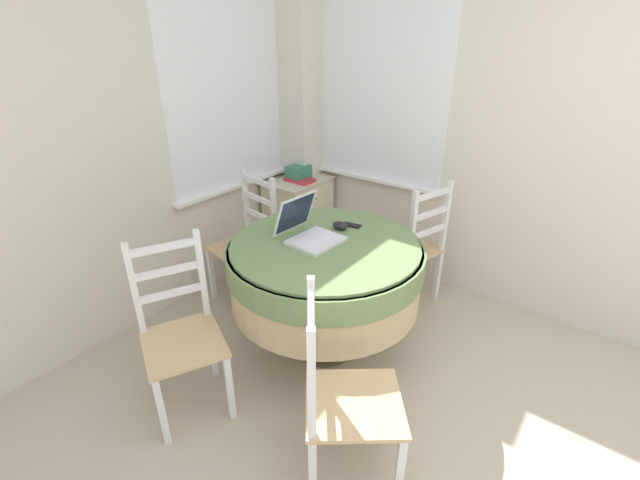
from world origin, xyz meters
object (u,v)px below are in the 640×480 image
computer_mouse (340,226)px  cell_phone (352,225)px  dining_chair_near_back_window (247,243)px  dining_chair_camera_near (343,400)px  laptop (308,231)px  corner_cabinet (299,217)px  book_on_cabinet (300,180)px  dining_chair_near_right_window (412,248)px  dining_chair_left_flank (181,335)px  round_dining_table (325,269)px  storage_box (298,173)px

computer_mouse → cell_phone: size_ratio=0.83×
computer_mouse → dining_chair_near_back_window: dining_chair_near_back_window is taller
cell_phone → dining_chair_camera_near: 1.16m
laptop → corner_cabinet: laptop is taller
dining_chair_near_back_window → book_on_cabinet: 0.79m
laptop → dining_chair_near_right_window: (0.86, -0.28, -0.38)m
dining_chair_left_flank → corner_cabinet: (1.74, 0.64, -0.09)m
cell_phone → dining_chair_near_back_window: (-0.12, 0.84, -0.33)m
round_dining_table → computer_mouse: computer_mouse is taller
computer_mouse → corner_cabinet: size_ratio=0.14×
dining_chair_left_flank → round_dining_table: bearing=-23.6°
round_dining_table → cell_phone: cell_phone is taller
dining_chair_near_back_window → corner_cabinet: 0.79m
dining_chair_camera_near → corner_cabinet: size_ratio=1.33×
dining_chair_near_right_window → dining_chair_left_flank: bearing=162.7°
computer_mouse → corner_cabinet: (0.73, 0.95, -0.44)m
laptop → dining_chair_camera_near: laptop is taller
round_dining_table → computer_mouse: (0.21, 0.04, 0.20)m
computer_mouse → corner_cabinet: bearing=52.3°
computer_mouse → cell_phone: computer_mouse is taller
round_dining_table → book_on_cabinet: size_ratio=4.79×
storage_box → book_on_cabinet: storage_box is taller
dining_chair_near_back_window → storage_box: bearing=9.5°
dining_chair_near_right_window → corner_cabinet: bearing=85.2°
book_on_cabinet → storage_box: bearing=49.8°
dining_chair_camera_near → corner_cabinet: (1.59, 1.57, -0.09)m
computer_mouse → round_dining_table: bearing=-169.2°
round_dining_table → dining_chair_near_right_window: (0.85, -0.17, -0.16)m
round_dining_table → storage_box: 1.37m
dining_chair_near_right_window → dining_chair_camera_near: same height
laptop → dining_chair_near_right_window: bearing=-17.7°
dining_chair_near_right_window → dining_chair_camera_near: 1.55m
corner_cabinet → book_on_cabinet: bearing=-127.1°
round_dining_table → book_on_cabinet: round_dining_table is taller
computer_mouse → dining_chair_camera_near: dining_chair_camera_near is taller
laptop → cell_phone: laptop is taller
round_dining_table → dining_chair_left_flank: (-0.79, 0.35, -0.16)m
dining_chair_near_right_window → dining_chair_left_flank: 1.72m
dining_chair_near_back_window → dining_chair_camera_near: (-0.82, -1.43, 0.00)m
dining_chair_near_back_window → dining_chair_camera_near: size_ratio=1.00×
computer_mouse → storage_box: 1.20m
round_dining_table → dining_chair_camera_near: 0.88m
cell_phone → dining_chair_near_right_window: (0.55, -0.18, -0.33)m
round_dining_table → corner_cabinet: bearing=46.3°
cell_phone → storage_box: size_ratio=0.65×
dining_chair_near_right_window → corner_cabinet: 1.16m
dining_chair_near_right_window → storage_box: dining_chair_near_right_window is taller
round_dining_table → book_on_cabinet: 1.31m
dining_chair_near_back_window → book_on_cabinet: (0.73, 0.09, 0.28)m
cell_phone → dining_chair_near_back_window: dining_chair_near_back_window is taller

